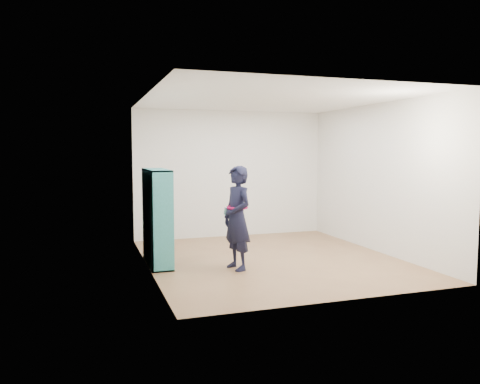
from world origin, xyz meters
name	(u,v)px	position (x,y,z in m)	size (l,w,h in m)	color
floor	(272,259)	(0.00, 0.00, 0.00)	(4.50, 4.50, 0.00)	brown
ceiling	(273,99)	(0.00, 0.00, 2.60)	(4.50, 4.50, 0.00)	white
wall_left	(148,183)	(-2.00, 0.00, 1.30)	(0.02, 4.50, 2.60)	white
wall_right	(378,178)	(2.00, 0.00, 1.30)	(0.02, 4.50, 2.60)	white
wall_back	(231,174)	(0.00, 2.25, 1.30)	(4.00, 0.02, 2.60)	white
wall_front	(346,192)	(0.00, -2.25, 1.30)	(4.00, 0.02, 2.60)	white
bookshelf	(156,218)	(-1.85, 0.28, 0.73)	(0.33, 1.12, 1.49)	#297F76
person	(237,218)	(-0.74, -0.44, 0.78)	(0.50, 0.64, 1.56)	black
smartphone	(226,211)	(-0.91, -0.38, 0.88)	(0.03, 0.10, 0.13)	silver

